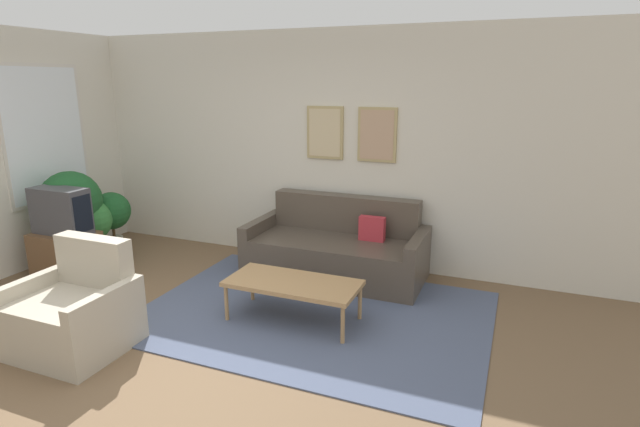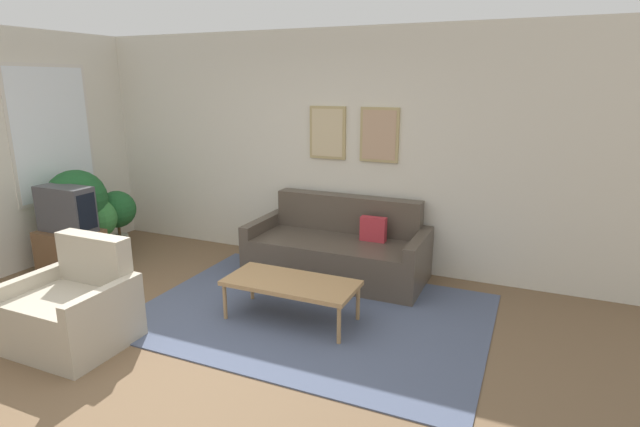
{
  "view_description": "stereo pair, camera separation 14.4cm",
  "coord_description": "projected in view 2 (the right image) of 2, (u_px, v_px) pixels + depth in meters",
  "views": [
    {
      "loc": [
        2.35,
        -2.71,
        2.13
      ],
      "look_at": [
        0.56,
        1.73,
        0.85
      ],
      "focal_mm": 28.0,
      "sensor_mm": 36.0,
      "label": 1
    },
    {
      "loc": [
        2.49,
        -2.66,
        2.13
      ],
      "look_at": [
        0.56,
        1.73,
        0.85
      ],
      "focal_mm": 28.0,
      "sensor_mm": 36.0,
      "label": 2
    }
  ],
  "objects": [
    {
      "name": "tv_stand",
      "position": [
        72.0,
        252.0,
        5.63
      ],
      "size": [
        0.68,
        0.45,
        0.51
      ],
      "color": "brown",
      "rests_on": "ground_plane"
    },
    {
      "name": "potted_plant_small",
      "position": [
        96.0,
        221.0,
        6.0
      ],
      "size": [
        0.5,
        0.5,
        0.77
      ],
      "color": "slate",
      "rests_on": "ground_plane"
    },
    {
      "name": "potted_plant_by_window",
      "position": [
        117.0,
        212.0,
        6.35
      ],
      "size": [
        0.47,
        0.47,
        0.78
      ],
      "color": "beige",
      "rests_on": "ground_plane"
    },
    {
      "name": "tv",
      "position": [
        66.0,
        209.0,
        5.5
      ],
      "size": [
        0.65,
        0.28,
        0.51
      ],
      "color": "#424247",
      "rests_on": "tv_stand"
    },
    {
      "name": "ground_plane",
      "position": [
        164.0,
        364.0,
        3.86
      ],
      "size": [
        16.0,
        16.0,
        0.0
      ],
      "primitive_type": "plane",
      "color": "brown"
    },
    {
      "name": "coffee_table",
      "position": [
        291.0,
        284.0,
        4.49
      ],
      "size": [
        1.2,
        0.55,
        0.39
      ],
      "color": "#A87F51",
      "rests_on": "ground_plane"
    },
    {
      "name": "armchair",
      "position": [
        74.0,
        310.0,
        4.11
      ],
      "size": [
        0.88,
        0.76,
        0.87
      ],
      "rotation": [
        0.0,
        0.0,
        0.12
      ],
      "color": "#B2A893",
      "rests_on": "ground_plane"
    },
    {
      "name": "couch",
      "position": [
        338.0,
        250.0,
        5.56
      ],
      "size": [
        1.95,
        0.9,
        0.86
      ],
      "color": "#4C4238",
      "rests_on": "ground_plane"
    },
    {
      "name": "potted_plant_tall",
      "position": [
        77.0,
        202.0,
        5.88
      ],
      "size": [
        0.7,
        0.7,
        1.12
      ],
      "color": "#935638",
      "rests_on": "ground_plane"
    },
    {
      "name": "wall_back",
      "position": [
        311.0,
        148.0,
        5.92
      ],
      "size": [
        8.0,
        0.09,
        2.7
      ],
      "color": "beige",
      "rests_on": "ground_plane"
    },
    {
      "name": "area_rug",
      "position": [
        312.0,
        314.0,
        4.7
      ],
      "size": [
        3.19,
        2.27,
        0.01
      ],
      "color": "#4C5670",
      "rests_on": "ground_plane"
    }
  ]
}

